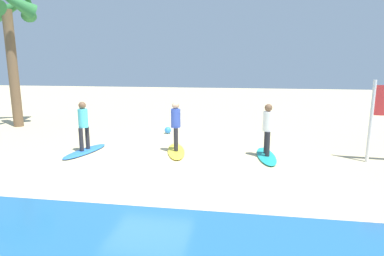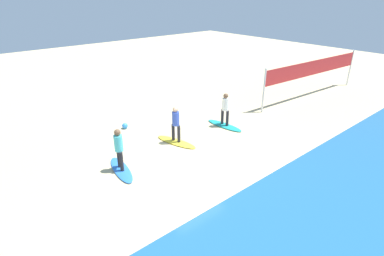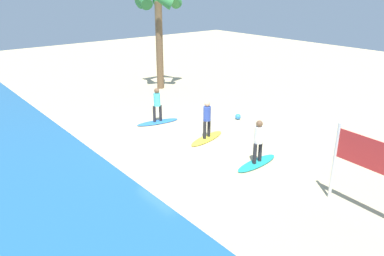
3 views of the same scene
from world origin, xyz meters
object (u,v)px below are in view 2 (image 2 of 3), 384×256
(surfboard_teal, at_px, (224,125))
(surfboard_yellow, at_px, (176,142))
(surfer_teal, at_px, (225,107))
(beach_ball, at_px, (125,126))
(surfer_yellow, at_px, (176,122))
(surfboard_blue, at_px, (121,170))
(surfer_blue, at_px, (119,147))
(volleyball_net, at_px, (314,69))

(surfboard_teal, height_order, surfboard_yellow, same)
(surfer_teal, distance_m, beach_ball, 5.06)
(surfboard_teal, relative_size, surfer_teal, 1.28)
(surfer_yellow, height_order, surfboard_blue, surfer_yellow)
(surfboard_yellow, xyz_separation_m, surfer_yellow, (0.00, 0.00, 0.99))
(surfer_yellow, relative_size, surfer_blue, 1.00)
(surfer_teal, xyz_separation_m, surfboard_blue, (6.04, 0.37, -0.99))
(surfer_teal, xyz_separation_m, surfer_yellow, (2.99, -0.12, 0.00))
(surfboard_teal, bearing_deg, surfer_blue, -91.14)
(surfer_yellow, distance_m, volleyball_net, 10.54)
(surfboard_blue, bearing_deg, surfer_blue, 11.58)
(volleyball_net, bearing_deg, surfboard_blue, 0.27)
(surfer_yellow, xyz_separation_m, beach_ball, (0.96, -2.90, -0.89))
(surfboard_yellow, distance_m, surfboard_blue, 3.09)
(surfer_teal, bearing_deg, surfer_blue, 3.46)
(surfer_blue, bearing_deg, beach_ball, -121.56)
(surfboard_teal, distance_m, surfboard_blue, 6.05)
(surfer_teal, xyz_separation_m, surfer_blue, (6.04, 0.37, 0.00))
(surfboard_blue, relative_size, surfer_blue, 1.28)
(surfer_teal, xyz_separation_m, beach_ball, (3.96, -3.02, -0.89))
(surfboard_yellow, bearing_deg, beach_ball, -175.35)
(volleyball_net, bearing_deg, surfer_yellow, -2.33)
(volleyball_net, bearing_deg, surfer_blue, 0.27)
(surfboard_teal, height_order, surfboard_blue, same)
(surfboard_teal, height_order, surfer_yellow, surfer_yellow)
(surfboard_blue, height_order, beach_ball, beach_ball)
(surfer_yellow, height_order, surfer_blue, same)
(surfboard_teal, height_order, beach_ball, beach_ball)
(surfer_yellow, bearing_deg, surfboard_yellow, 0.00)
(surfboard_blue, bearing_deg, beach_ball, 160.02)
(surfer_blue, distance_m, volleyball_net, 13.57)
(surfer_yellow, bearing_deg, surfer_blue, 9.14)
(surfboard_yellow, distance_m, volleyball_net, 10.66)
(surfer_teal, distance_m, surfer_yellow, 2.99)
(beach_ball, bearing_deg, surfboard_yellow, 108.42)
(surfer_blue, relative_size, volleyball_net, 0.18)
(surfer_yellow, bearing_deg, beach_ball, -71.58)
(surfer_teal, relative_size, beach_ball, 5.73)
(surfer_teal, bearing_deg, surfboard_yellow, -2.38)
(surfboard_teal, bearing_deg, surfer_teal, 175.40)
(surfboard_teal, bearing_deg, surfboard_yellow, -96.99)
(surfboard_teal, distance_m, volleyball_net, 7.72)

